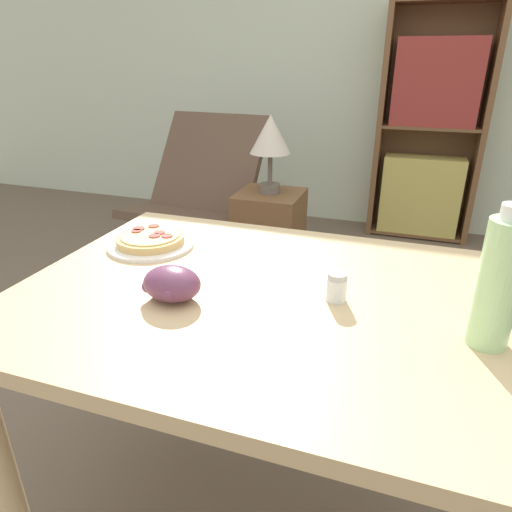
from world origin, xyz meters
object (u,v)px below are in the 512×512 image
at_px(grape_bunch, 171,284).
at_px(drink_bottle, 499,282).
at_px(table_lamp, 270,138).
at_px(salt_shaker, 337,287).
at_px(bookshelf, 429,137).
at_px(lounge_chair_near, 198,221).
at_px(side_table, 269,240).
at_px(pizza_on_plate, 151,241).

bearing_deg(grape_bunch, drink_bottle, 3.79).
bearing_deg(table_lamp, salt_shaker, -67.32).
distance_m(bookshelf, table_lamp, 1.36).
bearing_deg(bookshelf, lounge_chair_near, -141.55).
relative_size(grape_bunch, side_table, 0.24).
xyz_separation_m(grape_bunch, drink_bottle, (0.61, 0.04, 0.09)).
distance_m(pizza_on_plate, lounge_chair_near, 1.53).
height_order(pizza_on_plate, salt_shaker, salt_shaker).
xyz_separation_m(grape_bunch, lounge_chair_near, (-0.73, 1.60, -0.47)).
bearing_deg(bookshelf, salt_shaker, -94.54).
bearing_deg(side_table, pizza_on_plate, -87.73).
height_order(bookshelf, table_lamp, bookshelf).
height_order(grape_bunch, side_table, grape_bunch).
xyz_separation_m(drink_bottle, salt_shaker, (-0.28, 0.07, -0.09)).
xyz_separation_m(grape_bunch, salt_shaker, (0.33, 0.11, -0.01)).
bearing_deg(table_lamp, lounge_chair_near, 167.56).
relative_size(salt_shaker, lounge_chair_near, 0.07).
relative_size(salt_shaker, bookshelf, 0.04).
xyz_separation_m(pizza_on_plate, table_lamp, (-0.05, 1.25, 0.08)).
bearing_deg(drink_bottle, pizza_on_plate, 165.80).
relative_size(salt_shaker, side_table, 0.12).
bearing_deg(bookshelf, side_table, -125.02).
bearing_deg(lounge_chair_near, salt_shaker, -50.79).
bearing_deg(pizza_on_plate, side_table, 92.27).
bearing_deg(drink_bottle, salt_shaker, 166.48).
bearing_deg(pizza_on_plate, table_lamp, 92.27).
distance_m(grape_bunch, drink_bottle, 0.62).
bearing_deg(table_lamp, bookshelf, 54.98).
bearing_deg(lounge_chair_near, table_lamp, -8.71).
xyz_separation_m(grape_bunch, side_table, (-0.25, 1.49, -0.49)).
bearing_deg(table_lamp, grape_bunch, -80.57).
distance_m(grape_bunch, bookshelf, 2.66).
bearing_deg(drink_bottle, side_table, 120.66).
height_order(drink_bottle, lounge_chair_near, drink_bottle).
height_order(grape_bunch, table_lamp, table_lamp).
bearing_deg(lounge_chair_near, drink_bottle, -45.48).
xyz_separation_m(bookshelf, side_table, (-0.78, -1.11, -0.43)).
bearing_deg(bookshelf, table_lamp, -125.02).
distance_m(salt_shaker, side_table, 1.58).
height_order(salt_shaker, table_lamp, table_lamp).
relative_size(bookshelf, side_table, 2.86).
xyz_separation_m(lounge_chair_near, table_lamp, (0.48, -0.11, 0.53)).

